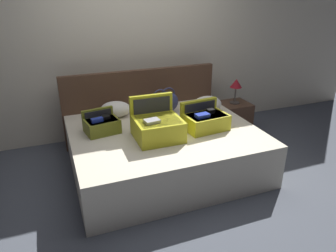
% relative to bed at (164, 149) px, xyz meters
% --- Properties ---
extents(ground_plane, '(12.00, 12.00, 0.00)m').
position_rel_bed_xyz_m(ground_plane, '(0.00, -0.40, -0.26)').
color(ground_plane, '#4C515B').
extents(back_wall, '(8.00, 0.10, 2.60)m').
position_rel_bed_xyz_m(back_wall, '(0.00, 1.25, 1.04)').
color(back_wall, beige).
rests_on(back_wall, ground).
extents(bed, '(2.09, 1.72, 0.51)m').
position_rel_bed_xyz_m(bed, '(0.00, 0.00, 0.00)').
color(bed, beige).
rests_on(bed, ground).
extents(headboard, '(2.14, 0.08, 1.01)m').
position_rel_bed_xyz_m(headboard, '(0.00, 0.90, 0.25)').
color(headboard, '#4C3323').
rests_on(headboard, ground).
extents(hard_case_large, '(0.49, 0.48, 0.43)m').
position_rel_bed_xyz_m(hard_case_large, '(-0.14, -0.17, 0.39)').
color(hard_case_large, gold).
rests_on(hard_case_large, bed).
extents(hard_case_medium, '(0.51, 0.40, 0.30)m').
position_rel_bed_xyz_m(hard_case_medium, '(0.45, -0.14, 0.37)').
color(hard_case_medium, gold).
rests_on(hard_case_medium, bed).
extents(hard_case_small, '(0.40, 0.34, 0.25)m').
position_rel_bed_xyz_m(hard_case_small, '(-0.68, 0.19, 0.35)').
color(hard_case_small, olive).
rests_on(hard_case_small, bed).
extents(duffel_bag, '(0.48, 0.33, 0.35)m').
position_rel_bed_xyz_m(duffel_bag, '(0.17, 0.47, 0.41)').
color(duffel_bag, navy).
rests_on(duffel_bag, bed).
extents(pillow_near_headboard, '(0.43, 0.35, 0.20)m').
position_rel_bed_xyz_m(pillow_near_headboard, '(-0.43, 0.61, 0.35)').
color(pillow_near_headboard, white).
rests_on(pillow_near_headboard, bed).
extents(pillow_center_head, '(0.40, 0.28, 0.22)m').
position_rel_bed_xyz_m(pillow_center_head, '(0.71, 0.32, 0.37)').
color(pillow_center_head, white).
rests_on(pillow_center_head, bed).
extents(nightstand, '(0.44, 0.40, 0.47)m').
position_rel_bed_xyz_m(nightstand, '(1.33, 0.61, -0.02)').
color(nightstand, '#4C3323').
rests_on(nightstand, ground).
extents(table_lamp, '(0.17, 0.17, 0.36)m').
position_rel_bed_xyz_m(table_lamp, '(1.33, 0.61, 0.49)').
color(table_lamp, '#3F3833').
rests_on(table_lamp, nightstand).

